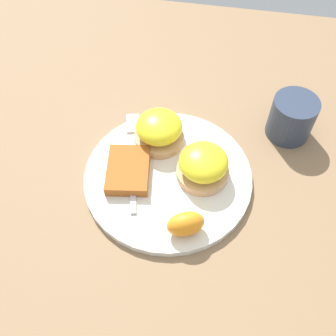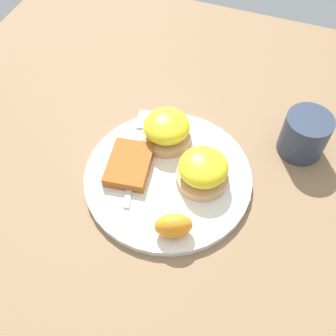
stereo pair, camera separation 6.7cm
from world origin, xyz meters
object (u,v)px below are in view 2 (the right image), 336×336
at_px(sandwich_benedict_left, 203,170).
at_px(orange_wedge, 173,226).
at_px(fork, 138,149).
at_px(hashbrown_patty, 129,164).
at_px(cup, 305,134).
at_px(sandwich_benedict_right, 167,129).

bearing_deg(sandwich_benedict_left, orange_wedge, 173.43).
relative_size(sandwich_benedict_left, fork, 0.42).
relative_size(sandwich_benedict_left, hashbrown_patty, 0.94).
distance_m(fork, cup, 0.30).
bearing_deg(sandwich_benedict_right, orange_wedge, -156.58).
bearing_deg(orange_wedge, sandwich_benedict_left, -6.57).
bearing_deg(sandwich_benedict_left, cup, -46.66).
height_order(orange_wedge, fork, orange_wedge).
bearing_deg(cup, fork, 112.76).
xyz_separation_m(orange_wedge, fork, (0.13, 0.12, -0.02)).
bearing_deg(cup, sandwich_benedict_right, 107.92).
height_order(sandwich_benedict_right, orange_wedge, sandwich_benedict_right).
relative_size(orange_wedge, fork, 0.28).
bearing_deg(sandwich_benedict_right, hashbrown_patty, 154.79).
bearing_deg(sandwich_benedict_right, cup, -72.08).
bearing_deg(sandwich_benedict_right, sandwich_benedict_left, -125.65).
height_order(sandwich_benedict_left, fork, sandwich_benedict_left).
height_order(hashbrown_patty, fork, hashbrown_patty).
xyz_separation_m(sandwich_benedict_right, fork, (-0.04, 0.04, -0.03)).
height_order(hashbrown_patty, orange_wedge, orange_wedge).
distance_m(sandwich_benedict_left, cup, 0.20).
bearing_deg(sandwich_benedict_left, sandwich_benedict_right, 54.35).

